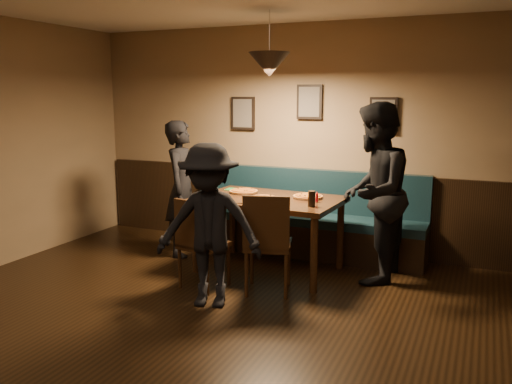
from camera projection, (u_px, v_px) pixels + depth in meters
floor at (151, 377)px, 3.69m from camera, size 7.00×7.00×0.00m
wall_back at (310, 138)px, 6.59m from camera, size 6.00×0.00×6.00m
wainscot at (308, 209)px, 6.73m from camera, size 5.88×0.06×1.00m
booth_bench at (301, 214)px, 6.49m from camera, size 3.00×0.60×1.00m
picture_left at (243, 113)px, 6.87m from camera, size 0.32×0.04×0.42m
picture_center at (310, 102)px, 6.48m from camera, size 0.32×0.04×0.42m
picture_right at (383, 115)px, 6.16m from camera, size 0.32×0.04×0.42m
pendant_lamp at (269, 64)px, 5.53m from camera, size 0.44×0.44×0.25m
dining_table at (269, 234)px, 5.87m from camera, size 1.60×1.08×0.83m
chair_near_left at (204, 243)px, 5.35m from camera, size 0.48×0.48×0.93m
chair_near_right at (268, 242)px, 5.22m from camera, size 0.55×0.55×1.01m
diner_left at (183, 189)px, 6.40m from camera, size 0.50×0.66×1.64m
diner_right at (374, 193)px, 5.48m from camera, size 0.72×0.92×1.87m
diner_front at (209, 226)px, 4.83m from camera, size 1.09×0.78×1.52m
pizza_a at (244, 191)px, 6.07m from camera, size 0.38×0.38×0.04m
pizza_b at (263, 199)px, 5.64m from camera, size 0.39×0.39×0.04m
pizza_c at (308, 196)px, 5.77m from camera, size 0.43×0.43×0.04m
soda_glass at (312, 199)px, 5.33m from camera, size 0.08×0.08×0.16m
tabasco_bottle at (317, 197)px, 5.53m from camera, size 0.04×0.04×0.11m
napkin_a at (233, 189)px, 6.29m from camera, size 0.16×0.16×0.01m
napkin_b at (215, 198)px, 5.74m from camera, size 0.16×0.16×0.01m
cutlery_set at (249, 204)px, 5.43m from camera, size 0.20×0.04×0.00m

